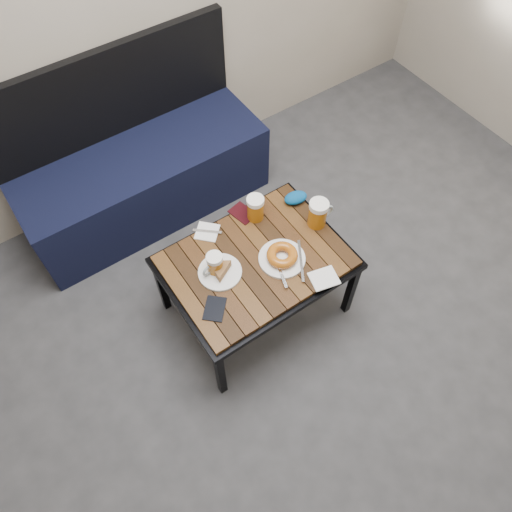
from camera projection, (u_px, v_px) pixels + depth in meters
ground at (373, 417)px, 2.37m from camera, size 4.00×4.00×0.00m
room_shell at (376, 19)px, 1.14m from camera, size 4.00×4.00×4.00m
bench at (143, 174)px, 2.86m from camera, size 1.40×0.50×0.95m
cafe_table at (256, 264)px, 2.34m from camera, size 0.84×0.62×0.47m
beer_mug_left at (215, 264)px, 2.22m from camera, size 0.11×0.08×0.12m
beer_mug_centre at (256, 208)px, 2.38m from camera, size 0.13×0.11×0.14m
beer_mug_right at (318, 213)px, 2.36m from camera, size 0.14×0.10×0.15m
plate_pie at (220, 270)px, 2.24m from camera, size 0.20×0.20×0.06m
plate_bagel at (282, 257)px, 2.28m from camera, size 0.24×0.27×0.06m
napkin_left at (207, 232)px, 2.38m from camera, size 0.15×0.15×0.01m
napkin_right at (324, 278)px, 2.24m from camera, size 0.14×0.13×0.01m
passport_navy at (215, 309)px, 2.16m from camera, size 0.15×0.15×0.01m
passport_burgundy at (243, 213)px, 2.45m from camera, size 0.11×0.14×0.01m
knit_pouch at (296, 198)px, 2.47m from camera, size 0.13×0.10×0.05m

